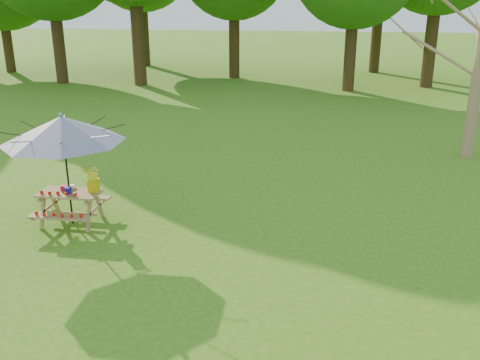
# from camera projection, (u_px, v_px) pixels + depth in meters

# --- Properties ---
(ground) EXTENTS (120.00, 120.00, 0.00)m
(ground) POSITION_uv_depth(u_px,v_px,m) (8.00, 345.00, 7.09)
(ground) COLOR #367115
(ground) RESTS_ON ground
(picnic_table) EXTENTS (1.20, 1.32, 0.67)m
(picnic_table) POSITION_uv_depth(u_px,v_px,m) (71.00, 208.00, 10.70)
(picnic_table) COLOR olive
(picnic_table) RESTS_ON ground
(patio_umbrella) EXTENTS (3.11, 3.11, 2.27)m
(patio_umbrella) POSITION_uv_depth(u_px,v_px,m) (62.00, 129.00, 10.17)
(patio_umbrella) COLOR black
(patio_umbrella) RESTS_ON ground
(produce_bins) EXTENTS (0.28, 0.40, 0.13)m
(produce_bins) POSITION_uv_depth(u_px,v_px,m) (68.00, 189.00, 10.62)
(produce_bins) COLOR red
(produce_bins) RESTS_ON picnic_table
(tomatoes_row) EXTENTS (0.77, 0.13, 0.07)m
(tomatoes_row) POSITION_uv_depth(u_px,v_px,m) (58.00, 193.00, 10.43)
(tomatoes_row) COLOR red
(tomatoes_row) RESTS_ON picnic_table
(flower_bucket) EXTENTS (0.40, 0.36, 0.57)m
(flower_bucket) POSITION_uv_depth(u_px,v_px,m) (93.00, 176.00, 10.55)
(flower_bucket) COLOR #DAB70B
(flower_bucket) RESTS_ON picnic_table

